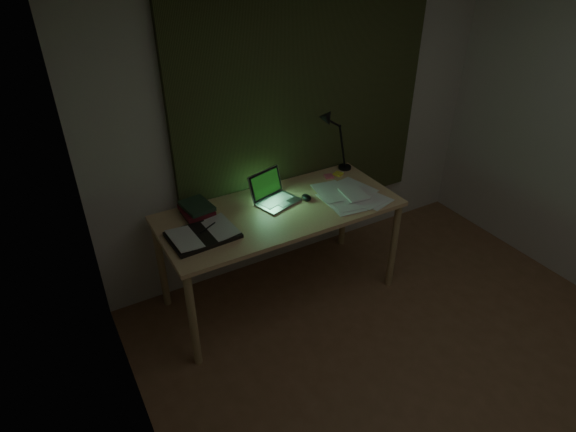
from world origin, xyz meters
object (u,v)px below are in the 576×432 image
book_stack (198,210)px  desk_lamp (347,136)px  open_textbook (203,234)px  loose_papers (346,195)px  laptop (278,190)px  desk (280,253)px

book_stack → desk_lamp: bearing=4.4°
open_textbook → book_stack: book_stack is taller
desk_lamp → book_stack: bearing=-172.1°
book_stack → desk_lamp: size_ratio=0.41×
open_textbook → loose_papers: size_ratio=1.14×
laptop → desk_lamp: bearing=-0.2°
desk_lamp → laptop: bearing=-159.8°
desk → book_stack: size_ratio=7.34×
desk → open_textbook: open_textbook is taller
book_stack → loose_papers: 1.13m
laptop → loose_papers: laptop is taller
book_stack → open_textbook: bearing=-104.1°
desk → book_stack: book_stack is taller
open_textbook → loose_papers: bearing=-4.9°
loose_papers → desk_lamp: 0.57m
desk → laptop: 0.53m
laptop → open_textbook: laptop is taller
book_stack → loose_papers: bearing=-15.4°
loose_papers → desk_lamp: (0.27, 0.41, 0.28)m
loose_papers → laptop: bearing=160.9°
laptop → loose_papers: (0.50, -0.17, -0.10)m
open_textbook → desk: bearing=2.2°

